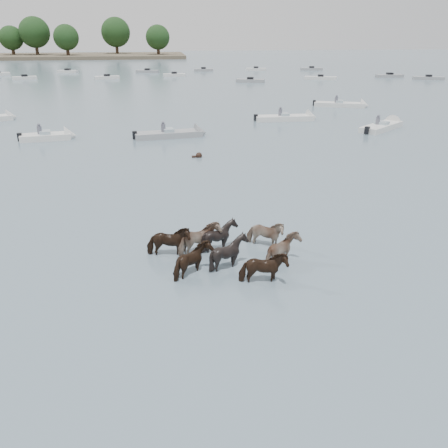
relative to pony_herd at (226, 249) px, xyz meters
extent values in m
plane|color=slate|center=(-2.53, -0.27, -0.48)|extent=(400.00, 400.00, 0.00)
imported|color=black|center=(-2.12, 0.76, 0.01)|extent=(1.75, 0.88, 1.44)
imported|color=#A0826C|center=(-0.88, 0.80, 0.01)|extent=(1.86, 1.89, 1.44)
imported|color=black|center=(-0.09, 1.08, 0.01)|extent=(1.62, 1.53, 1.44)
imported|color=tan|center=(1.76, 1.10, -0.03)|extent=(1.77, 1.35, 1.36)
imported|color=black|center=(-1.28, -0.93, -0.02)|extent=(1.58, 1.70, 1.38)
imported|color=black|center=(0.05, -0.49, 0.03)|extent=(1.63, 1.53, 1.48)
imported|color=black|center=(1.03, -1.82, -0.01)|extent=(1.68, 0.81, 1.40)
imported|color=gray|center=(2.10, -0.55, -0.02)|extent=(1.64, 1.73, 1.38)
sphere|color=black|center=(0.42, 15.75, -0.36)|extent=(0.44, 0.44, 0.44)
cube|color=black|center=(0.17, 15.75, -0.46)|extent=(0.50, 0.22, 0.18)
cube|color=silver|center=(-11.22, 23.04, -0.28)|extent=(4.05, 2.21, 0.55)
cone|color=silver|center=(-9.33, 23.36, -0.28)|extent=(1.15, 1.73, 1.60)
cube|color=#99ADB7|center=(-11.22, 23.04, 0.07)|extent=(0.97, 1.24, 0.35)
cube|color=black|center=(-13.12, 22.73, -0.13)|extent=(0.40, 0.40, 0.60)
cylinder|color=#595966|center=(-11.62, 23.04, 0.27)|extent=(0.36, 0.36, 0.70)
sphere|color=#595966|center=(-11.62, 23.04, 0.72)|extent=(0.24, 0.24, 0.24)
cube|color=gray|center=(-1.45, 22.59, -0.28)|extent=(5.66, 2.41, 0.55)
cone|color=gray|center=(1.26, 23.01, -0.28)|extent=(1.13, 1.72, 1.60)
cube|color=#99ADB7|center=(-1.45, 22.59, 0.07)|extent=(0.96, 1.23, 0.35)
cube|color=black|center=(-4.16, 22.18, -0.13)|extent=(0.40, 0.40, 0.60)
cylinder|color=#595966|center=(-1.85, 22.59, 0.27)|extent=(0.36, 0.36, 0.70)
sphere|color=#595966|center=(-1.85, 22.59, 0.72)|extent=(0.24, 0.24, 0.24)
cube|color=silver|center=(9.93, 28.80, -0.28)|extent=(5.64, 1.61, 0.55)
cone|color=silver|center=(12.74, 28.80, -0.28)|extent=(0.90, 1.60, 1.60)
cube|color=#99ADB7|center=(9.93, 28.80, 0.07)|extent=(0.80, 1.12, 0.35)
cube|color=black|center=(7.11, 28.80, -0.13)|extent=(0.35, 0.35, 0.60)
cylinder|color=#595966|center=(9.53, 28.80, 0.27)|extent=(0.36, 0.36, 0.70)
sphere|color=#595966|center=(9.53, 28.80, 0.72)|extent=(0.24, 0.24, 0.24)
cube|color=silver|center=(17.26, 23.17, -0.28)|extent=(5.25, 4.73, 0.55)
cone|color=silver|center=(19.37, 24.92, -0.28)|extent=(1.71, 1.81, 1.60)
cube|color=#99ADB7|center=(17.26, 23.17, 0.07)|extent=(1.33, 1.37, 0.35)
cube|color=black|center=(15.14, 21.42, -0.13)|extent=(0.49, 0.49, 0.60)
cylinder|color=#595966|center=(16.86, 23.17, 0.27)|extent=(0.36, 0.36, 0.70)
sphere|color=#595966|center=(16.86, 23.17, 0.72)|extent=(0.24, 0.24, 0.24)
cube|color=silver|center=(18.51, 36.57, -0.28)|extent=(5.87, 3.45, 0.55)
cone|color=silver|center=(21.17, 35.60, -0.28)|extent=(1.39, 1.81, 1.60)
cube|color=#99ADB7|center=(18.51, 36.57, 0.07)|extent=(1.14, 1.33, 0.35)
cube|color=black|center=(15.85, 37.54, -0.13)|extent=(0.45, 0.45, 0.60)
cylinder|color=#595966|center=(18.11, 36.57, 0.27)|extent=(0.36, 0.36, 0.70)
sphere|color=#595966|center=(18.11, 36.57, 0.72)|extent=(0.24, 0.24, 0.24)
cone|color=silver|center=(-16.47, 33.19, -0.28)|extent=(1.45, 1.82, 1.60)
cube|color=silver|center=(-25.49, 75.54, -0.26)|extent=(4.32, 2.88, 0.60)
cube|color=black|center=(-25.49, 75.54, 0.12)|extent=(1.30, 1.30, 0.50)
cube|color=silver|center=(-20.18, 89.08, -0.26)|extent=(4.27, 2.32, 0.60)
cube|color=black|center=(-20.18, 89.08, 0.12)|extent=(1.19, 1.19, 0.50)
cube|color=silver|center=(-10.91, 74.15, -0.26)|extent=(4.57, 2.41, 0.60)
cube|color=black|center=(-10.91, 74.15, 0.12)|extent=(1.19, 1.19, 0.50)
cube|color=gray|center=(-3.81, 86.98, -0.26)|extent=(4.86, 2.56, 0.60)
cube|color=black|center=(-3.81, 86.98, 0.12)|extent=(1.21, 1.21, 0.50)
cube|color=silver|center=(1.35, 77.61, -0.26)|extent=(4.16, 1.53, 0.60)
cube|color=black|center=(1.35, 77.61, 0.12)|extent=(1.01, 1.01, 0.50)
cube|color=gray|center=(8.10, 88.98, -0.26)|extent=(4.12, 1.74, 0.60)
cube|color=black|center=(8.10, 88.98, 0.12)|extent=(1.06, 1.06, 0.50)
cube|color=gray|center=(13.63, 64.81, -0.26)|extent=(4.97, 3.06, 0.60)
cube|color=black|center=(13.63, 64.81, 0.12)|extent=(1.29, 1.29, 0.50)
cube|color=silver|center=(19.70, 89.30, -0.26)|extent=(4.56, 2.38, 0.60)
cube|color=black|center=(19.70, 89.30, 0.12)|extent=(1.19, 1.19, 0.50)
cube|color=silver|center=(27.00, 67.82, -0.26)|extent=(5.81, 3.37, 0.60)
cube|color=black|center=(27.00, 67.82, 0.12)|extent=(1.29, 1.29, 0.50)
cube|color=gray|center=(31.96, 88.32, -0.26)|extent=(4.91, 2.11, 0.60)
cube|color=black|center=(31.96, 88.32, 0.12)|extent=(1.12, 1.12, 0.50)
cube|color=gray|center=(41.18, 70.06, -0.26)|extent=(5.16, 1.67, 0.60)
cube|color=black|center=(41.18, 70.06, 0.12)|extent=(1.03, 1.03, 0.50)
cube|color=gray|center=(46.03, 64.95, -0.26)|extent=(5.46, 3.28, 0.60)
cube|color=black|center=(46.03, 64.95, 0.12)|extent=(1.29, 1.29, 0.50)
cylinder|color=#382619|center=(-46.65, 150.22, 1.17)|extent=(1.00, 1.00, 3.30)
sphere|color=black|center=(-46.65, 150.22, 5.48)|extent=(7.34, 7.34, 7.34)
cylinder|color=#382619|center=(-39.15, 149.40, 1.63)|extent=(1.00, 1.00, 4.22)
sphere|color=black|center=(-39.15, 149.40, 7.14)|extent=(9.38, 9.38, 9.38)
cylinder|color=#382619|center=(-28.77, 143.85, 1.24)|extent=(1.00, 1.00, 3.43)
sphere|color=black|center=(-28.77, 143.85, 5.72)|extent=(7.63, 7.63, 7.63)
cylinder|color=#382619|center=(-14.40, 153.79, 1.63)|extent=(1.00, 1.00, 4.22)
sphere|color=black|center=(-14.40, 153.79, 7.15)|extent=(9.39, 9.39, 9.39)
cylinder|color=#382619|center=(-0.78, 145.55, 1.22)|extent=(1.00, 1.00, 3.40)
sphere|color=black|center=(-0.78, 145.55, 5.66)|extent=(7.56, 7.56, 7.56)
camera|label=1|loc=(-2.29, -15.61, 7.61)|focal=37.31mm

